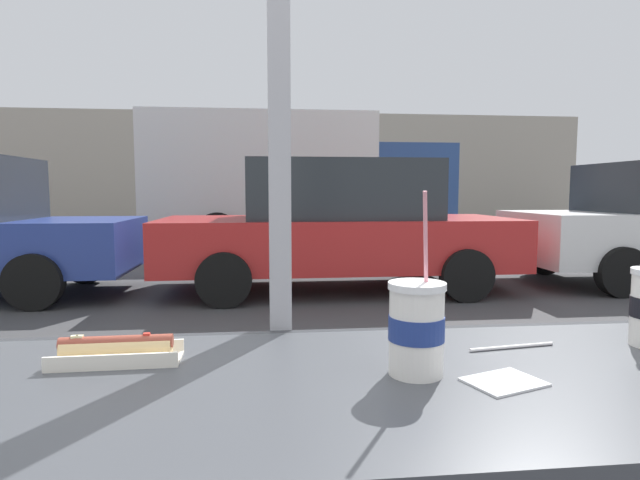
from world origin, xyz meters
TOP-DOWN VIEW (x-y plane):
  - ground_plane at (0.00, 8.00)m, footprint 60.00×60.00m
  - sidewalk_strip at (0.00, 1.60)m, footprint 16.00×2.80m
  - building_facade_far at (0.00, 21.58)m, footprint 28.00×1.20m
  - soda_cup_right at (0.22, -0.27)m, footprint 0.10×0.10m
  - hotdog_tray_near at (-0.31, -0.15)m, footprint 0.23×0.09m
  - loose_straw at (0.46, -0.15)m, footprint 0.19×0.03m
  - napkin_wrapper at (0.36, -0.33)m, footprint 0.14×0.13m
  - parked_car_red at (0.94, 5.71)m, footprint 4.64×2.08m
  - box_truck at (0.60, 10.59)m, footprint 6.67×2.44m

SIDE VIEW (x-z plane):
  - ground_plane at x=0.00m, z-range 0.00..0.00m
  - sidewalk_strip at x=0.00m, z-range 0.00..0.16m
  - parked_car_red at x=0.94m, z-range 0.01..1.73m
  - napkin_wrapper at x=0.36m, z-range 1.01..1.01m
  - loose_straw at x=0.46m, z-range 1.01..1.02m
  - hotdog_tray_near at x=-0.31m, z-range 1.00..1.06m
  - soda_cup_right at x=0.22m, z-range 0.93..1.25m
  - box_truck at x=0.60m, z-range 0.13..3.11m
  - building_facade_far at x=0.00m, z-range 0.00..4.65m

